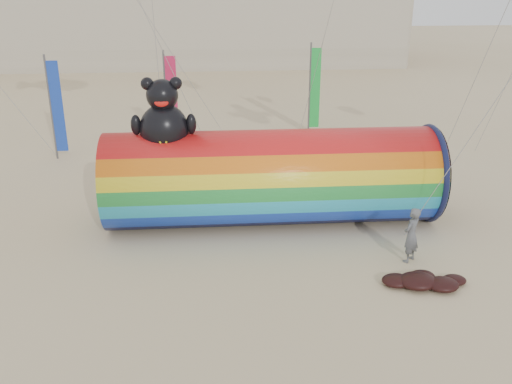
{
  "coord_description": "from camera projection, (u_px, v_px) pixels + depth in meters",
  "views": [
    {
      "loc": [
        -0.84,
        -15.27,
        9.05
      ],
      "look_at": [
        0.5,
        1.5,
        2.4
      ],
      "focal_mm": 40.0,
      "sensor_mm": 36.0,
      "label": 1
    }
  ],
  "objects": [
    {
      "name": "ground",
      "position": [
        244.0,
        283.0,
        17.54
      ],
      "size": [
        160.0,
        160.0,
        0.0
      ],
      "primitive_type": "plane",
      "color": "#CCB58C",
      "rests_on": "ground"
    },
    {
      "name": "windsock_assembly",
      "position": [
        271.0,
        175.0,
        21.13
      ],
      "size": [
        12.22,
        3.72,
        5.64
      ],
      "color": "red",
      "rests_on": "ground"
    },
    {
      "name": "kite_handler",
      "position": [
        411.0,
        235.0,
        18.51
      ],
      "size": [
        0.81,
        0.8,
        1.89
      ],
      "primitive_type": "imported",
      "rotation": [
        0.0,
        0.0,
        3.91
      ],
      "color": "#54565B",
      "rests_on": "ground"
    },
    {
      "name": "fabric_bundle",
      "position": [
        423.0,
        281.0,
        17.3
      ],
      "size": [
        2.62,
        1.35,
        0.41
      ],
      "color": "black",
      "rests_on": "ground"
    },
    {
      "name": "festival_banners",
      "position": [
        186.0,
        98.0,
        29.88
      ],
      "size": [
        14.1,
        3.65,
        5.2
      ],
      "color": "#59595E",
      "rests_on": "ground"
    }
  ]
}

